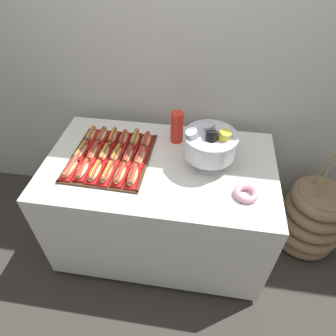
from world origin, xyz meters
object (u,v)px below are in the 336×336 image
object	(u,v)px
serving_tray	(111,158)
hot_dog_5	(133,176)
hot_dog_15	(124,139)
hot_dog_0	(70,169)
punch_bowl	(210,144)
donut	(246,193)
hot_dog_1	(82,170)
hot_dog_3	(107,173)
hot_dog_4	(120,175)
buffet_table	(161,204)
hot_dog_2	(95,172)
hot_dog_8	(104,153)
hot_dog_6	(81,151)
hot_dog_16	(135,139)
hot_dog_14	(112,137)
cup_stack	(177,127)
hot_dog_7	(93,152)
hot_dog_9	(116,155)
hot_dog_10	(128,156)
hot_dog_11	(140,158)
hot_dog_17	(146,141)
hot_dog_13	(101,136)
floor_vase	(311,218)

from	to	relation	value
serving_tray	hot_dog_5	world-z (taller)	hot_dog_5
hot_dog_15	hot_dog_0	bearing A→B (deg)	-125.41
punch_bowl	donut	xyz separation A→B (m)	(0.22, -0.23, -0.13)
hot_dog_1	donut	world-z (taller)	hot_dog_1
serving_tray	hot_dog_3	bearing A→B (deg)	-78.31
hot_dog_4	buffet_table	bearing A→B (deg)	40.07
hot_dog_2	hot_dog_8	bearing A→B (deg)	88.88
hot_dog_3	donut	distance (m)	0.78
hot_dog_1	hot_dog_5	world-z (taller)	hot_dog_5
hot_dog_6	hot_dog_16	xyz separation A→B (m)	(0.30, 0.16, 0.00)
hot_dog_14	cup_stack	xyz separation A→B (m)	(0.41, 0.08, 0.07)
serving_tray	hot_dog_7	distance (m)	0.12
hot_dog_8	hot_dog_0	bearing A→B (deg)	-133.39
hot_dog_6	hot_dog_15	size ratio (longest dim) A/B	1.13
hot_dog_9	hot_dog_10	distance (m)	0.08
hot_dog_14	cup_stack	bearing A→B (deg)	10.57
cup_stack	hot_dog_3	bearing A→B (deg)	-130.25
hot_dog_7	hot_dog_11	size ratio (longest dim) A/B	1.04
hot_dog_2	hot_dog_16	distance (m)	0.36
serving_tray	hot_dog_17	bearing A→B (deg)	40.23
hot_dog_2	hot_dog_6	distance (m)	0.22
hot_dog_1	hot_dog_6	distance (m)	0.18
hot_dog_1	hot_dog_8	size ratio (longest dim) A/B	1.02
hot_dog_3	hot_dog_10	xyz separation A→B (m)	(0.08, 0.16, -0.00)
hot_dog_4	hot_dog_8	xyz separation A→B (m)	(-0.15, 0.17, -0.00)
hot_dog_1	hot_dog_4	size ratio (longest dim) A/B	0.92
hot_dog_1	hot_dog_17	bearing A→B (deg)	46.61
hot_dog_2	cup_stack	size ratio (longest dim) A/B	0.83
hot_dog_10	punch_bowl	size ratio (longest dim) A/B	0.51
hot_dog_7	hot_dog_14	distance (m)	0.18
hot_dog_13	hot_dog_4	bearing A→B (deg)	-56.83
hot_dog_3	cup_stack	xyz separation A→B (m)	(0.35, 0.41, 0.07)
hot_dog_7	hot_dog_10	distance (m)	0.23
buffet_table	hot_dog_15	distance (m)	0.52
hot_dog_5	cup_stack	world-z (taller)	cup_stack
donut	hot_dog_5	bearing A→B (deg)	178.42
serving_tray	hot_dog_15	size ratio (longest dim) A/B	3.34
hot_dog_1	cup_stack	bearing A→B (deg)	39.29
hot_dog_5	hot_dog_17	size ratio (longest dim) A/B	1.16
hot_dog_17	hot_dog_15	bearing A→B (deg)	178.88
hot_dog_3	hot_dog_15	distance (m)	0.33
hot_dog_6	cup_stack	bearing A→B (deg)	22.86
hot_dog_8	hot_dog_10	bearing A→B (deg)	-1.12
floor_vase	hot_dog_10	bearing A→B (deg)	-172.36
hot_dog_5	hot_dog_15	size ratio (longest dim) A/B	1.10
serving_tray	donut	xyz separation A→B (m)	(0.82, -0.19, 0.01)
hot_dog_11	hot_dog_2	bearing A→B (deg)	-144.86
hot_dog_11	donut	bearing A→B (deg)	-16.16
hot_dog_3	hot_dog_11	distance (m)	0.22
floor_vase	cup_stack	bearing A→B (deg)	175.89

